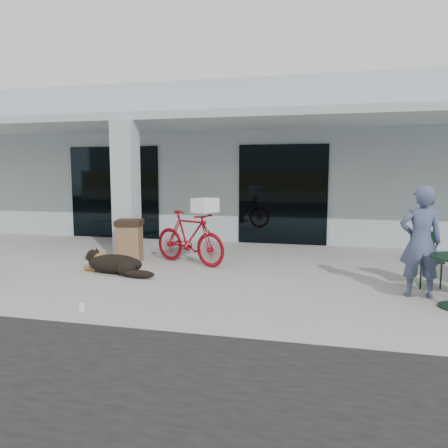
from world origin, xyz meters
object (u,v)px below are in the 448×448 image
(trash_receptacle, at_px, (130,241))
(person, at_px, (420,242))
(bicycle, at_px, (189,238))
(dog, at_px, (115,263))
(cafe_chair_far_a, at_px, (427,260))

(trash_receptacle, bearing_deg, person, -13.92)
(bicycle, relative_size, dog, 1.46)
(person, distance_m, trash_receptacle, 5.83)
(bicycle, relative_size, person, 1.08)
(cafe_chair_far_a, distance_m, trash_receptacle, 5.94)
(bicycle, xyz_separation_m, dog, (-1.13, -1.20, -0.35))
(bicycle, height_order, dog, bicycle)
(person, bearing_deg, bicycle, -23.37)
(bicycle, xyz_separation_m, cafe_chair_far_a, (4.55, -0.82, -0.10))
(cafe_chair_far_a, bearing_deg, dog, 168.92)
(dog, bearing_deg, cafe_chair_far_a, 18.71)
(bicycle, relative_size, trash_receptacle, 2.04)
(bicycle, relative_size, cafe_chair_far_a, 2.02)
(cafe_chair_far_a, xyz_separation_m, person, (-0.25, -0.68, 0.41))
(bicycle, bearing_deg, dog, 160.97)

